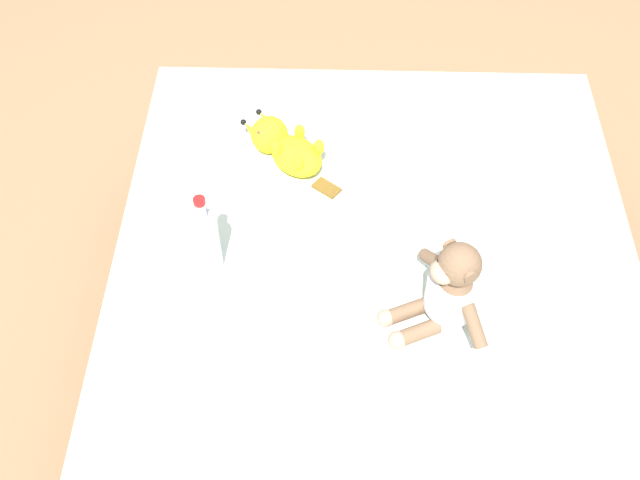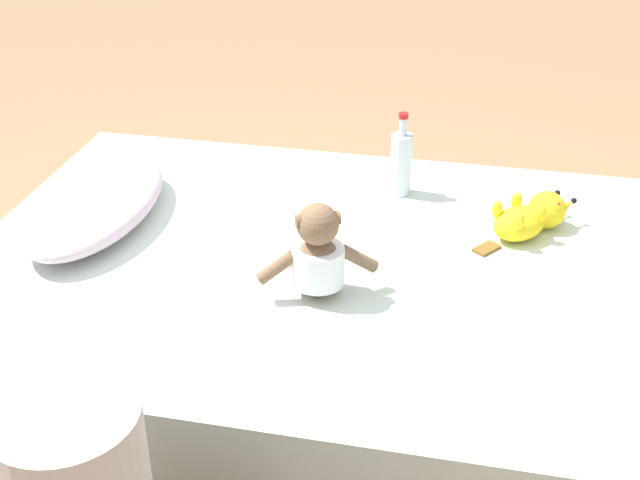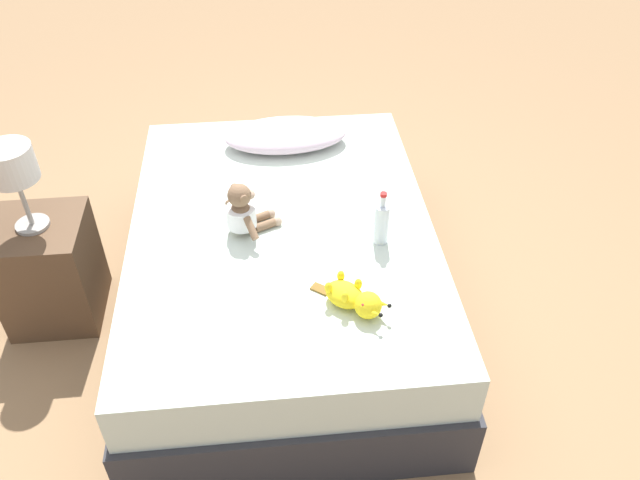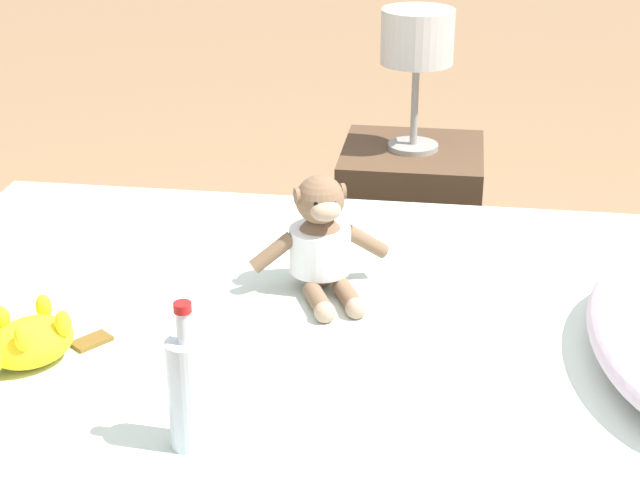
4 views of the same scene
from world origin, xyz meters
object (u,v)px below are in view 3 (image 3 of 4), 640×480
Objects in this scene: plush_monkey at (243,212)px; plush_yellow_creature at (354,298)px; bed at (284,270)px; pillow at (286,135)px; nightstand at (50,270)px; glass_bottle at (381,223)px; bedside_lamp at (11,167)px.

plush_monkey is 0.98× the size of plush_yellow_creature.
pillow reaches higher than bed.
bed is at bearing -5.71° from nightstand.
glass_bottle reaches higher than nightstand.
nightstand is (-0.89, 0.13, -0.36)m from plush_monkey.
bedside_lamp is at bearing 171.70° from plush_monkey.
bedside_lamp is (-1.04, 0.10, 0.55)m from bed.
bed is at bearing 159.39° from glass_bottle.
pillow is at bearing 25.30° from bedside_lamp.
bedside_lamp is at bearing -154.70° from pillow.
plush_yellow_creature is 0.72× the size of bedside_lamp.
pillow reaches higher than plush_yellow_creature.
glass_bottle is at bearing -66.41° from pillow.
bed is at bearing 9.45° from plush_monkey.
plush_monkey is at bearing -8.30° from bedside_lamp.
bedside_lamp reaches higher than nightstand.
plush_monkey is 0.71× the size of bedside_lamp.
bedside_lamp is at bearing 170.03° from glass_bottle.
bed is 0.39m from plush_monkey.
bed reaches higher than nightstand.
plush_yellow_creature is (0.18, -1.13, -0.01)m from pillow.
pillow is at bearing 25.30° from nightstand.
bed is 0.64m from plush_yellow_creature.
pillow is 1.24m from bedside_lamp.
nightstand is (-1.28, 0.61, -0.31)m from plush_yellow_creature.
nightstand is at bearing 154.40° from plush_yellow_creature.
nightstand is (-1.10, -0.52, -0.32)m from pillow.
pillow is at bearing 84.80° from bed.
glass_bottle is at bearing -9.97° from nightstand.
glass_bottle is (0.55, -0.12, -0.00)m from plush_monkey.
pillow is 1.18× the size of nightstand.
plush_monkey reaches higher than bed.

